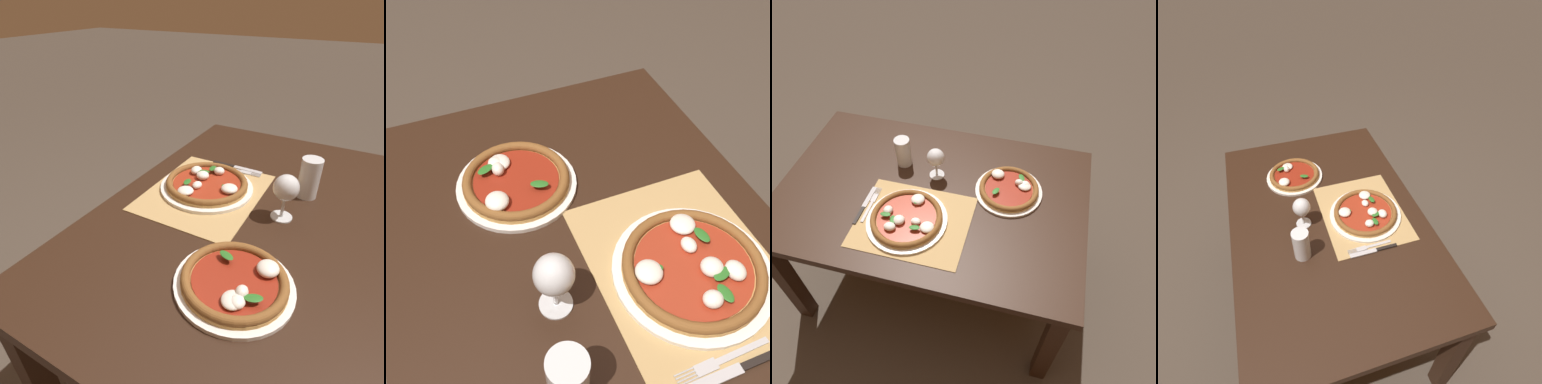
# 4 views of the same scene
# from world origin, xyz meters

# --- Properties ---
(ground_plane) EXTENTS (24.00, 24.00, 0.00)m
(ground_plane) POSITION_xyz_m (0.00, 0.00, 0.00)
(ground_plane) COLOR #473D33
(dining_table) EXTENTS (1.39, 0.90, 0.74)m
(dining_table) POSITION_xyz_m (0.00, 0.00, 0.64)
(dining_table) COLOR black
(dining_table) RESTS_ON ground
(paper_placemat) EXTENTS (0.48, 0.38, 0.00)m
(paper_placemat) POSITION_xyz_m (-0.02, -0.17, 0.74)
(paper_placemat) COLOR tan
(paper_placemat) RESTS_ON dining_table
(pizza_near) EXTENTS (0.34, 0.34, 0.05)m
(pizza_near) POSITION_xyz_m (-0.05, -0.18, 0.76)
(pizza_near) COLOR white
(pizza_near) RESTS_ON paper_placemat
(pizza_far) EXTENTS (0.30, 0.30, 0.05)m
(pizza_far) POSITION_xyz_m (0.34, 0.10, 0.76)
(pizza_far) COLOR white
(pizza_far) RESTS_ON dining_table
(wine_glass) EXTENTS (0.08, 0.08, 0.16)m
(wine_glass) POSITION_xyz_m (-0.01, 0.12, 0.85)
(wine_glass) COLOR silver
(wine_glass) RESTS_ON dining_table
(pint_glass) EXTENTS (0.07, 0.07, 0.15)m
(pint_glass) POSITION_xyz_m (-0.18, 0.16, 0.81)
(pint_glass) COLOR silver
(pint_glass) RESTS_ON dining_table
(fork) EXTENTS (0.02, 0.20, 0.00)m
(fork) POSITION_xyz_m (-0.23, -0.13, 0.75)
(fork) COLOR #B7B7BC
(fork) RESTS_ON paper_placemat
(knife) EXTENTS (0.02, 0.22, 0.01)m
(knife) POSITION_xyz_m (-0.26, -0.14, 0.75)
(knife) COLOR black
(knife) RESTS_ON paper_placemat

